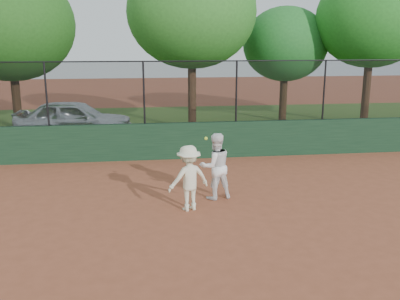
{
  "coord_description": "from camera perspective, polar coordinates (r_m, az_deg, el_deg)",
  "views": [
    {
      "loc": [
        -0.58,
        -8.29,
        3.78
      ],
      "look_at": [
        0.8,
        2.2,
        1.2
      ],
      "focal_mm": 40.0,
      "sensor_mm": 36.0,
      "label": 1
    }
  ],
  "objects": [
    {
      "name": "ground",
      "position": [
        9.13,
        -3.23,
        -10.78
      ],
      "size": [
        80.0,
        80.0,
        0.0
      ],
      "primitive_type": "plane",
      "color": "#984C31",
      "rests_on": "ground"
    },
    {
      "name": "back_wall",
      "position": [
        14.65,
        -5.05,
        1.12
      ],
      "size": [
        26.0,
        0.2,
        1.2
      ],
      "primitive_type": "cube",
      "color": "#1C3E24",
      "rests_on": "ground"
    },
    {
      "name": "grass_strip",
      "position": [
        20.65,
        -5.77,
        3.1
      ],
      "size": [
        36.0,
        12.0,
        0.01
      ],
      "primitive_type": "cube",
      "color": "#2A4917",
      "rests_on": "ground"
    },
    {
      "name": "parked_car",
      "position": [
        18.42,
        -15.82,
        3.81
      ],
      "size": [
        4.67,
        2.14,
        1.55
      ],
      "primitive_type": "imported",
      "rotation": [
        0.0,
        0.0,
        1.5
      ],
      "color": "silver",
      "rests_on": "ground"
    },
    {
      "name": "player_second",
      "position": [
        10.88,
        1.97,
        -2.08
      ],
      "size": [
        0.93,
        0.8,
        1.65
      ],
      "primitive_type": "imported",
      "rotation": [
        0.0,
        0.0,
        3.38
      ],
      "color": "white",
      "rests_on": "ground"
    },
    {
      "name": "player_main",
      "position": [
        10.15,
        -1.45,
        -3.61
      ],
      "size": [
        1.11,
        0.86,
        1.76
      ],
      "color": "#EEEDCA",
      "rests_on": "ground"
    },
    {
      "name": "fence_assembly",
      "position": [
        14.38,
        -5.3,
        7.48
      ],
      "size": [
        26.0,
        0.06,
        2.0
      ],
      "color": "black",
      "rests_on": "back_wall"
    },
    {
      "name": "tree_1",
      "position": [
        20.85,
        -23.24,
        14.51
      ],
      "size": [
        5.42,
        4.93,
        6.81
      ],
      "color": "#3C2614",
      "rests_on": "ground"
    },
    {
      "name": "tree_2",
      "position": [
        19.32,
        -1.07,
        17.22
      ],
      "size": [
        5.39,
        4.9,
        7.3
      ],
      "color": "#4D2F1B",
      "rests_on": "ground"
    },
    {
      "name": "tree_3",
      "position": [
        21.91,
        10.89,
        13.13
      ],
      "size": [
        4.02,
        3.66,
        5.4
      ],
      "color": "#3E2814",
      "rests_on": "ground"
    },
    {
      "name": "tree_4",
      "position": [
        21.79,
        21.22,
        15.42
      ],
      "size": [
        5.0,
        4.54,
        6.94
      ],
      "color": "#4A2D1A",
      "rests_on": "ground"
    }
  ]
}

